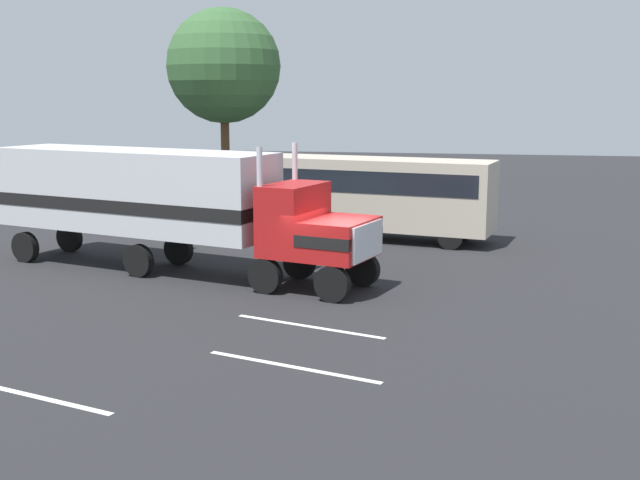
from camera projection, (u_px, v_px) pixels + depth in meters
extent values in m
plane|color=#232326|center=(325.00, 294.00, 24.22)|extent=(120.00, 120.00, 0.00)
cube|color=silver|center=(309.00, 326.00, 20.80)|extent=(4.25, 1.47, 0.01)
cube|color=silver|center=(292.00, 367.00, 17.72)|extent=(4.26, 1.42, 0.01)
cube|color=silver|center=(28.00, 395.00, 16.06)|extent=(4.28, 1.35, 0.01)
cube|color=#B21919|center=(339.00, 239.00, 24.07)|extent=(2.41, 2.90, 1.20)
cube|color=#B21919|center=(294.00, 219.00, 24.70)|extent=(2.03, 2.79, 2.20)
cube|color=silver|center=(368.00, 241.00, 23.65)|extent=(0.65, 2.04, 1.08)
cube|color=black|center=(339.00, 237.00, 24.06)|extent=(2.42, 2.93, 0.36)
cylinder|color=silver|center=(295.00, 195.00, 25.80)|extent=(0.18, 0.18, 3.40)
cylinder|color=silver|center=(260.00, 203.00, 23.87)|extent=(0.18, 0.18, 3.40)
cube|color=silver|center=(134.00, 190.00, 27.44)|extent=(10.81, 5.36, 2.80)
cube|color=black|center=(134.00, 202.00, 27.51)|extent=(10.82, 5.40, 0.44)
cylinder|color=silver|center=(324.00, 252.00, 25.87)|extent=(1.43, 0.97, 0.64)
cylinder|color=black|center=(363.00, 269.00, 25.11)|extent=(1.14, 0.59, 1.10)
cylinder|color=black|center=(332.00, 284.00, 23.18)|extent=(1.14, 0.59, 1.10)
cylinder|color=black|center=(299.00, 262.00, 26.14)|extent=(1.14, 0.59, 1.10)
cylinder|color=black|center=(265.00, 276.00, 24.21)|extent=(1.14, 0.59, 1.10)
cylinder|color=black|center=(179.00, 249.00, 28.35)|extent=(1.14, 0.59, 1.10)
cylinder|color=black|center=(138.00, 261.00, 26.43)|extent=(1.14, 0.59, 1.10)
cylinder|color=black|center=(69.00, 237.00, 30.70)|extent=(1.14, 0.59, 1.10)
cylinder|color=black|center=(25.00, 247.00, 28.78)|extent=(1.14, 0.59, 1.10)
cylinder|color=#2D3347|center=(178.00, 241.00, 30.77)|extent=(0.18, 0.18, 0.82)
cylinder|color=#2D3347|center=(176.00, 240.00, 30.87)|extent=(0.18, 0.18, 0.82)
cylinder|color=gray|center=(176.00, 223.00, 30.69)|extent=(0.34, 0.34, 0.58)
sphere|color=tan|center=(176.00, 213.00, 30.62)|extent=(0.23, 0.23, 0.23)
cube|color=black|center=(180.00, 222.00, 30.84)|extent=(0.31, 0.27, 0.36)
cube|color=#BFB29E|center=(362.00, 192.00, 33.40)|extent=(11.29, 4.64, 2.90)
cube|color=black|center=(363.00, 179.00, 33.30)|extent=(10.65, 4.56, 0.90)
cylinder|color=black|center=(463.00, 228.00, 33.14)|extent=(1.04, 0.47, 1.00)
cylinder|color=black|center=(451.00, 237.00, 31.10)|extent=(1.04, 0.47, 1.00)
cylinder|color=black|center=(294.00, 217.00, 36.08)|extent=(1.04, 0.47, 1.00)
cylinder|color=black|center=(273.00, 225.00, 34.04)|extent=(1.04, 0.47, 1.00)
cylinder|color=brown|center=(226.00, 160.00, 40.38)|extent=(0.44, 0.44, 5.45)
sphere|color=#355E32|center=(224.00, 66.00, 39.52)|extent=(5.72, 5.72, 5.72)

